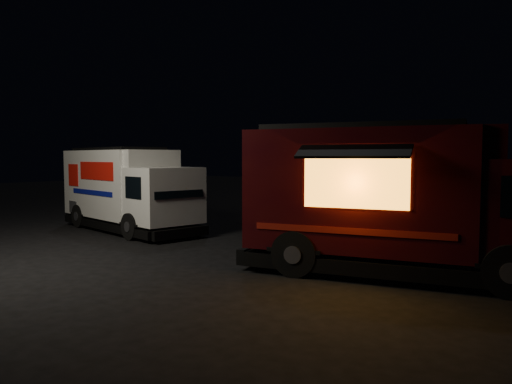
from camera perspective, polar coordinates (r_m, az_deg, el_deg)
The scene contains 3 objects.
ground at distance 13.63m, azimuth -11.39°, elevation -6.80°, with size 80.00×80.00×0.00m, color black.
white_truck at distance 17.72m, azimuth -14.22°, elevation 0.32°, with size 6.34×2.16×2.87m, color silver, non-canonical shape.
red_truck at distance 11.17m, azimuth 16.76°, elevation -0.85°, with size 6.98×2.57×3.25m, color #330909, non-canonical shape.
Camera 1 is at (10.41, -8.43, 2.54)m, focal length 35.00 mm.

